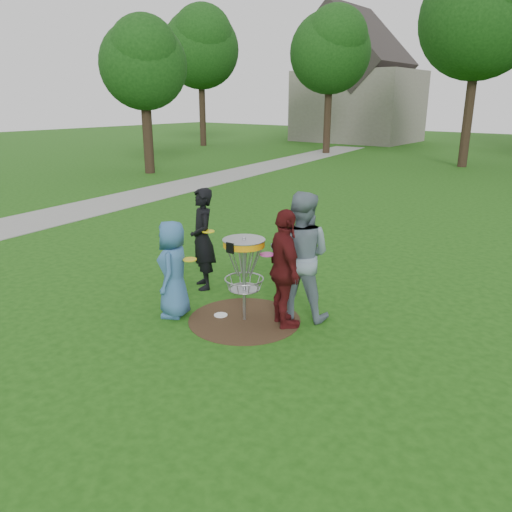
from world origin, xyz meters
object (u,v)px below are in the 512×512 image
Objects in this scene: player_black at (203,239)px; player_maroon at (285,269)px; player_blue at (173,269)px; player_grey at (300,256)px; disc_golf_basket at (244,259)px.

player_black reaches higher than player_maroon.
player_blue is 2.03m from player_grey.
player_grey is 0.89m from disc_golf_basket.
player_blue is 0.77× the size of player_grey.
player_grey is (1.62, 1.19, 0.24)m from player_blue.
player_blue is at bearing -32.21° from player_black.
player_blue is 0.84× the size of player_black.
player_maroon is at bearing 23.54° from player_black.
disc_golf_basket is at bearing 57.42° from player_maroon.
player_grey is 1.49× the size of disc_golf_basket.
player_grey reaches higher than disc_golf_basket.
player_black is 1.01× the size of player_maroon.
player_black reaches higher than player_blue.
player_maroon is 1.34× the size of disc_golf_basket.
player_maroon reaches higher than disc_golf_basket.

